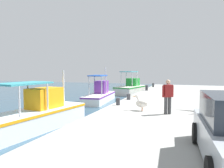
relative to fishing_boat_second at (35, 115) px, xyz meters
name	(u,v)px	position (x,y,z in m)	size (l,w,h in m)	color
quay_pier	(199,115)	(4.20, -7.66, -0.29)	(36.00, 10.00, 0.80)	#9E9E99
fishing_boat_second	(35,115)	(0.00, 0.00, 0.00)	(6.32, 2.64, 2.88)	white
fishing_boat_third	(100,95)	(9.51, 0.49, -0.08)	(5.61, 2.19, 3.20)	white
fishing_boat_fourth	(131,88)	(16.54, -0.61, -0.03)	(5.27, 2.98, 2.81)	silver
pelican	(142,103)	(2.37, -4.79, 0.51)	(0.46, 0.97, 0.82)	tan
fisherman_standing	(168,95)	(1.91, -6.15, 1.01)	(0.41, 0.51, 1.65)	#3F3F42
mooring_bollard_nearest	(118,102)	(3.62, -3.11, 0.33)	(0.25, 0.25, 0.43)	#333338
mooring_bollard_second	(129,97)	(6.07, -3.11, 0.32)	(0.27, 0.27, 0.41)	#333338
mooring_bollard_third	(147,88)	(13.13, -3.11, 0.37)	(0.27, 0.27, 0.53)	#333338
mooring_bollard_fourth	(153,85)	(17.49, -3.11, 0.34)	(0.22, 0.22, 0.46)	#333338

